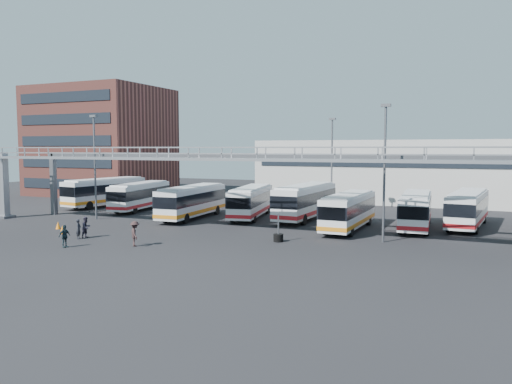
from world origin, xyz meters
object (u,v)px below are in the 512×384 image
at_px(bus_4, 251,201).
at_px(bus_6, 349,210).
at_px(pedestrian_b, 86,227).
at_px(bus_8, 468,208).
at_px(bus_0, 105,191).
at_px(tire_stack, 278,237).
at_px(pedestrian_a, 79,229).
at_px(light_pole_left, 95,161).
at_px(bus_1, 140,195).
at_px(light_pole_back, 332,160).
at_px(pedestrian_c, 135,234).
at_px(light_pole_mid, 385,165).
at_px(pedestrian_d, 64,236).
at_px(bus_7, 416,209).
at_px(cone_right, 58,225).
at_px(bus_3, 192,200).
at_px(cone_left, 62,230).
at_px(bus_5, 306,200).

distance_m(bus_4, bus_6, 11.20).
bearing_deg(pedestrian_b, bus_8, -55.49).
bearing_deg(bus_0, tire_stack, -18.77).
bearing_deg(tire_stack, pedestrian_a, -160.66).
distance_m(light_pole_left, tire_stack, 21.82).
bearing_deg(pedestrian_b, bus_1, 24.76).
distance_m(light_pole_back, pedestrian_c, 25.44).
height_order(light_pole_mid, bus_8, light_pole_mid).
xyz_separation_m(bus_6, pedestrian_d, (-16.60, -15.60, -0.93)).
height_order(light_pole_left, pedestrian_a, light_pole_left).
height_order(bus_8, pedestrian_d, bus_8).
bearing_deg(bus_7, bus_8, 29.11).
xyz_separation_m(bus_6, cone_right, (-23.19, -9.68, -1.40)).
relative_size(pedestrian_d, cone_right, 2.44).
xyz_separation_m(light_pole_back, bus_7, (9.53, -7.56, -4.00)).
bearing_deg(bus_4, pedestrian_b, -126.13).
bearing_deg(bus_3, tire_stack, -36.89).
xyz_separation_m(light_pole_mid, cone_left, (-24.72, -6.73, -5.39)).
distance_m(pedestrian_a, pedestrian_d, 3.32).
bearing_deg(cone_right, bus_5, 38.50).
bearing_deg(bus_1, bus_0, 158.83).
bearing_deg(pedestrian_b, bus_0, 38.40).
xyz_separation_m(bus_3, pedestrian_b, (-2.02, -12.66, -0.97)).
xyz_separation_m(bus_0, pedestrian_a, (12.77, -18.09, -1.09)).
xyz_separation_m(bus_7, pedestrian_d, (-21.81, -18.44, -0.92)).
bearing_deg(light_pole_mid, light_pole_back, 118.07).
bearing_deg(bus_5, bus_4, -165.53).
distance_m(bus_3, cone_right, 12.73).
distance_m(pedestrian_c, cone_left, 8.98).
bearing_deg(cone_right, light_pole_left, 100.61).
distance_m(light_pole_mid, bus_7, 8.59).
bearing_deg(bus_7, bus_3, -177.42).
relative_size(light_pole_mid, light_pole_back, 1.00).
bearing_deg(bus_5, pedestrian_b, -125.05).
relative_size(light_pole_left, cone_right, 15.57).
xyz_separation_m(pedestrian_c, cone_right, (-10.89, 3.59, -0.58)).
relative_size(light_pole_left, pedestrian_d, 6.37).
bearing_deg(bus_1, bus_7, -10.39).
bearing_deg(bus_5, bus_6, -38.09).
bearing_deg(light_pole_back, pedestrian_d, -115.27).
height_order(light_pole_mid, bus_3, light_pole_mid).
xyz_separation_m(pedestrian_d, cone_right, (-6.59, 5.92, -0.47)).
bearing_deg(bus_8, pedestrian_b, -141.23).
xyz_separation_m(light_pole_mid, bus_3, (-19.57, 5.25, -3.93)).
bearing_deg(pedestrian_a, bus_5, -61.56).
relative_size(bus_7, tire_stack, 4.89).
height_order(bus_3, pedestrian_d, bus_3).
distance_m(bus_0, bus_5, 25.55).
bearing_deg(bus_1, bus_6, -17.37).
relative_size(bus_5, pedestrian_d, 7.13).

